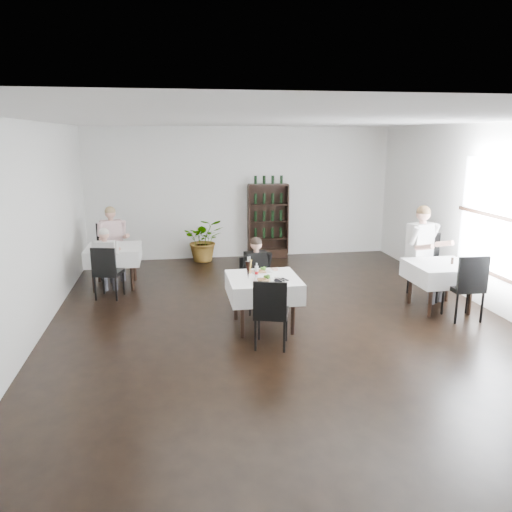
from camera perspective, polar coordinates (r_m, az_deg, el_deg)
The scene contains 24 objects.
room_shell at distance 7.21m, azimuth 3.22°, elevation 3.26°, with size 9.00×9.00×9.00m.
window_right at distance 8.66m, azimuth 26.33°, elevation 3.61°, with size 0.06×2.30×1.85m.
wine_shelf at distance 11.60m, azimuth 1.39°, elevation 3.95°, with size 0.90×0.28×1.75m.
main_table at distance 7.36m, azimuth 0.84°, elevation -3.55°, with size 1.03×1.03×0.77m.
left_table at distance 9.73m, azimuth -15.95°, elevation 0.17°, with size 0.98×0.98×0.77m.
right_table at distance 8.66m, azimuth 20.39°, elevation -1.79°, with size 0.98×0.98×0.77m.
potted_tree at distance 11.37m, azimuth -5.95°, elevation 1.87°, with size 0.89×0.77×0.99m, color #23501B.
main_chair_far at distance 8.13m, azimuth -0.26°, elevation -2.77°, with size 0.49×0.49×0.88m.
main_chair_near at distance 6.64m, azimuth 1.70°, elevation -6.13°, with size 0.55×0.55×0.97m.
left_chair_far at distance 10.51m, azimuth -16.33°, elevation 1.09°, with size 0.57×0.58×1.08m.
left_chair_near at distance 9.02m, azimuth -16.69°, elevation -1.46°, with size 0.53×0.53×0.94m.
right_chair_far at distance 9.23m, azimuth 18.62°, elevation -0.55°, with size 0.68×0.69×1.14m.
right_chair_near at distance 8.27m, azimuth 22.99°, elevation -2.88°, with size 0.49×0.50×1.05m.
diner_main at distance 7.86m, azimuth 0.18°, elevation -1.64°, with size 0.51×0.53×1.25m.
diner_left_far at distance 10.25m, azimuth -16.08°, elevation 2.08°, with size 0.61×0.65×1.44m.
diner_left_near at distance 9.23m, azimuth -16.77°, elevation 0.00°, with size 0.47×0.47×1.23m.
diner_right_far at distance 9.09m, azimuth 18.71°, elevation 1.17°, with size 0.73×0.76×1.63m.
plate_far at distance 7.55m, azimuth 0.57°, elevation -1.78°, with size 0.34×0.34×0.08m.
plate_near at distance 7.11m, azimuth 0.95°, elevation -2.76°, with size 0.34×0.34×0.09m.
pilsner_dark at distance 7.18m, azimuth -0.91°, elevation -1.62°, with size 0.08×0.08×0.33m.
pilsner_lager at distance 7.41m, azimuth -0.71°, elevation -1.30°, with size 0.07×0.07×0.29m.
coke_bottle at distance 7.27m, azimuth 0.07°, elevation -1.82°, with size 0.06×0.06×0.22m.
napkin_cutlery at distance 7.17m, azimuth 2.79°, elevation -2.74°, with size 0.24×0.21×0.02m.
pepper_mill at distance 8.66m, azimuth 21.52°, elevation -0.51°, with size 0.04×0.04×0.11m, color black.
Camera 1 is at (-1.57, -6.92, 2.79)m, focal length 35.00 mm.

